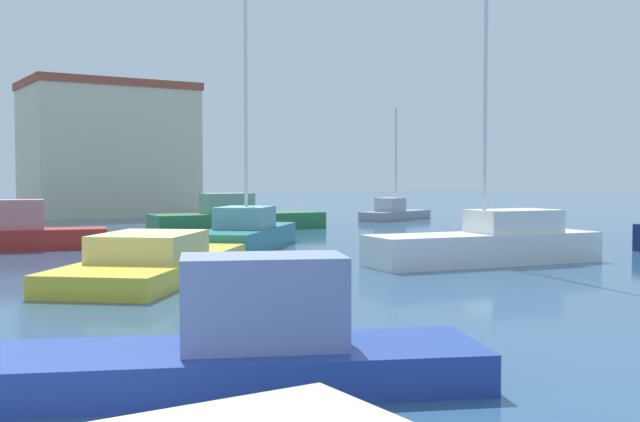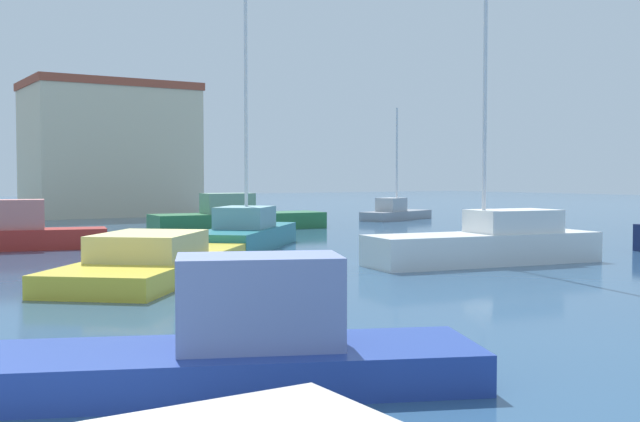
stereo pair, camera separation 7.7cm
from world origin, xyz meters
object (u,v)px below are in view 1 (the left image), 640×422
(sailboat_teal_inner_mooring, at_px, (246,232))
(motorboat_green_distant_north, at_px, (236,218))
(motorboat_yellow_mid_harbor, at_px, (157,260))
(motorboat_blue_outer_mooring, at_px, (230,349))
(motorboat_red_near_pier, at_px, (23,232))
(sailboat_white_far_right, at_px, (489,241))
(sailboat_grey_center_channel, at_px, (394,212))

(sailboat_teal_inner_mooring, bearing_deg, motorboat_green_distant_north, 65.67)
(motorboat_yellow_mid_harbor, bearing_deg, motorboat_blue_outer_mooring, -106.10)
(motorboat_yellow_mid_harbor, bearing_deg, motorboat_red_near_pier, 98.37)
(motorboat_green_distant_north, height_order, sailboat_white_far_right, sailboat_white_far_right)
(sailboat_grey_center_channel, height_order, motorboat_yellow_mid_harbor, sailboat_grey_center_channel)
(motorboat_yellow_mid_harbor, height_order, motorboat_blue_outer_mooring, motorboat_blue_outer_mooring)
(sailboat_white_far_right, bearing_deg, sailboat_grey_center_channel, 58.99)
(motorboat_green_distant_north, relative_size, motorboat_blue_outer_mooring, 1.29)
(motorboat_green_distant_north, bearing_deg, sailboat_teal_inner_mooring, -114.33)
(motorboat_blue_outer_mooring, bearing_deg, motorboat_green_distant_north, 63.58)
(sailboat_teal_inner_mooring, bearing_deg, motorboat_red_near_pier, 149.13)
(motorboat_green_distant_north, bearing_deg, motorboat_yellow_mid_harbor, -122.82)
(sailboat_white_far_right, xyz_separation_m, motorboat_red_near_pier, (-10.80, 12.07, -0.04))
(sailboat_teal_inner_mooring, xyz_separation_m, motorboat_yellow_mid_harbor, (-5.38, -5.50, -0.19))
(motorboat_green_distant_north, relative_size, motorboat_yellow_mid_harbor, 1.03)
(motorboat_green_distant_north, distance_m, motorboat_blue_outer_mooring, 28.71)
(sailboat_teal_inner_mooring, bearing_deg, motorboat_yellow_mid_harbor, -134.38)
(sailboat_grey_center_channel, xyz_separation_m, motorboat_blue_outer_mooring, (-24.48, -28.16, 0.02))
(motorboat_green_distant_north, xyz_separation_m, motorboat_yellow_mid_harbor, (-9.68, -15.02, -0.15))
(sailboat_teal_inner_mooring, xyz_separation_m, motorboat_green_distant_north, (4.30, 9.52, -0.04))
(sailboat_teal_inner_mooring, xyz_separation_m, motorboat_blue_outer_mooring, (-8.47, -16.19, -0.11))
(sailboat_grey_center_channel, relative_size, motorboat_red_near_pier, 1.19)
(sailboat_teal_inner_mooring, distance_m, motorboat_blue_outer_mooring, 18.27)
(sailboat_grey_center_channel, relative_size, sailboat_teal_inner_mooring, 0.61)
(motorboat_yellow_mid_harbor, distance_m, motorboat_red_near_pier, 9.66)
(sailboat_white_far_right, bearing_deg, motorboat_green_distant_north, 89.04)
(sailboat_teal_inner_mooring, relative_size, motorboat_green_distant_north, 1.25)
(sailboat_teal_inner_mooring, xyz_separation_m, motorboat_red_near_pier, (-6.79, 4.06, 0.03))
(motorboat_blue_outer_mooring, height_order, motorboat_red_near_pier, motorboat_red_near_pier)
(sailboat_white_far_right, height_order, motorboat_yellow_mid_harbor, sailboat_white_far_right)
(motorboat_red_near_pier, bearing_deg, sailboat_grey_center_channel, 19.13)
(motorboat_blue_outer_mooring, xyz_separation_m, motorboat_red_near_pier, (1.68, 20.25, 0.14))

